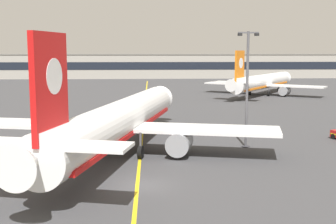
{
  "coord_description": "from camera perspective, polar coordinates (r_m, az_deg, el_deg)",
  "views": [
    {
      "loc": [
        0.03,
        -33.53,
        10.44
      ],
      "look_at": [
        2.43,
        8.99,
        4.52
      ],
      "focal_mm": 47.22,
      "sensor_mm": 36.0,
      "label": 1
    }
  ],
  "objects": [
    {
      "name": "apron_lamp_post",
      "position": [
        48.26,
        10.17,
        3.16
      ],
      "size": [
        2.24,
        0.9,
        12.49
      ],
      "color": "#515156",
      "rests_on": "ground"
    },
    {
      "name": "airliner_foreground",
      "position": [
        45.1,
        -6.24,
        -1.15
      ],
      "size": [
        32.23,
        40.99,
        11.65
      ],
      "color": "white",
      "rests_on": "ground"
    },
    {
      "name": "taxiway_centreline",
      "position": [
        64.39,
        -3.22,
        -1.43
      ],
      "size": [
        3.23,
        179.98,
        0.01
      ],
      "primitive_type": "cube",
      "rotation": [
        0.0,
        0.0,
        -0.02
      ],
      "color": "yellow",
      "rests_on": "ground"
    },
    {
      "name": "ground_plane",
      "position": [
        35.12,
        -3.18,
        -9.39
      ],
      "size": [
        400.0,
        400.0,
        0.0
      ],
      "primitive_type": "plane",
      "color": "#3D3D3F"
    },
    {
      "name": "airliner_background",
      "position": [
        107.07,
        12.02,
        3.77
      ],
      "size": [
        26.58,
        32.44,
        10.5
      ],
      "color": "white",
      "rests_on": "ground"
    },
    {
      "name": "terminal_building",
      "position": [
        172.05,
        0.31,
        5.99
      ],
      "size": [
        166.66,
        12.4,
        9.33
      ],
      "color": "#9E998E",
      "rests_on": "ground"
    }
  ]
}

